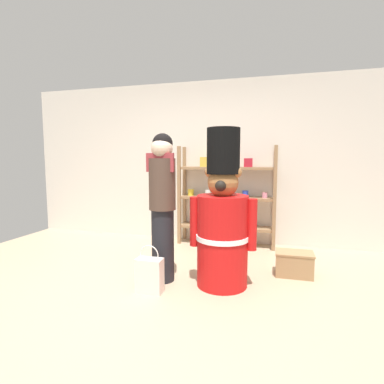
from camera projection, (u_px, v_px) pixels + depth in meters
name	position (u px, v px, depth m)	size (l,w,h in m)	color
ground_plane	(162.00, 295.00, 2.98)	(6.40, 6.40, 0.00)	tan
back_wall	(209.00, 162.00, 4.95)	(6.40, 0.12, 2.60)	silver
merchandise_shelf	(226.00, 195.00, 4.72)	(1.51, 0.35, 1.55)	#93704C
teddy_bear_guard	(223.00, 223.00, 3.16)	(0.71, 0.56, 1.66)	red
person_shopper	(162.00, 201.00, 3.27)	(0.30, 0.29, 1.62)	black
shopping_bag	(150.00, 275.00, 3.03)	(0.27, 0.14, 0.49)	silver
display_crate	(294.00, 264.00, 3.48)	(0.43, 0.28, 0.28)	#9E7A51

